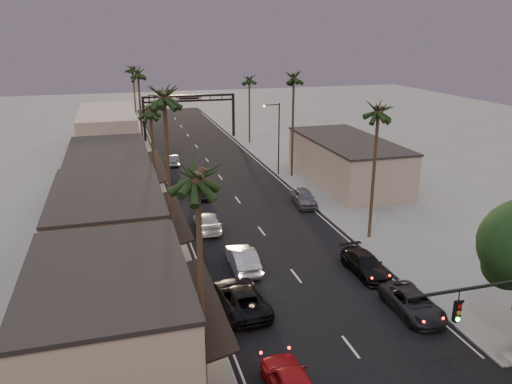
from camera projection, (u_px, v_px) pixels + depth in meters
ground at (231, 192)px, 55.94m from camera, size 200.00×200.00×0.00m
road at (222, 180)px, 60.51m from camera, size 14.00×120.00×0.02m
sidewalk_left at (139, 170)px, 64.44m from camera, size 5.00×92.00×0.12m
sidewalk_right at (278, 160)px, 69.37m from camera, size 5.00×92.00×0.12m
storefront_near at (110, 321)px, 26.09m from camera, size 8.00×12.00×5.50m
storefront_mid at (109, 225)px, 38.91m from camera, size 8.00×14.00×5.50m
storefront_far at (109, 174)px, 53.63m from camera, size 8.00×16.00×5.00m
storefront_dist at (108, 131)px, 74.52m from camera, size 8.00×20.00×6.00m
building_right at (347, 162)px, 58.80m from camera, size 8.00×18.00×5.00m
arch at (189, 106)px, 81.69m from camera, size 15.20×0.40×7.27m
streetlight_right at (277, 133)px, 60.67m from camera, size 2.13×0.30×9.00m
streetlight_left at (153, 121)px, 68.98m from camera, size 2.13×0.30×9.00m
palm_la at (197, 169)px, 21.81m from camera, size 3.20×3.20×13.20m
palm_lb at (164, 91)px, 33.11m from camera, size 3.20×3.20×15.20m
palm_lc at (150, 106)px, 46.82m from camera, size 3.20×3.20×12.20m
palm_ld at (138, 70)px, 63.61m from camera, size 3.20×3.20×14.20m
palm_ra at (379, 106)px, 40.00m from camera, size 3.20×3.20×13.20m
palm_rb at (294, 74)px, 58.00m from camera, size 3.20×3.20×14.20m
palm_rc at (249, 77)px, 76.91m from camera, size 3.20×3.20×12.20m
palm_far at (132, 66)px, 85.04m from camera, size 3.20×3.20×13.20m
oncoming_red at (291, 383)px, 24.25m from camera, size 2.04×5.07×1.72m
oncoming_pickup at (240, 298)px, 32.12m from camera, size 3.06×6.12×1.66m
oncoming_silver at (243, 259)px, 37.56m from camera, size 1.93×5.17×1.69m
oncoming_white at (207, 222)px, 45.07m from camera, size 2.29×5.25×1.50m
oncoming_dgrey at (200, 189)px, 54.05m from camera, size 2.33×5.09×1.69m
oncoming_grey_far at (172, 160)px, 66.86m from camera, size 1.54×4.17×1.36m
curbside_near at (413, 303)px, 31.68m from camera, size 2.48×5.28×1.46m
curbside_black at (365, 264)px, 36.88m from camera, size 2.28×5.26×1.51m
curbside_grey at (304, 197)px, 51.40m from camera, size 2.47×5.07×1.67m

